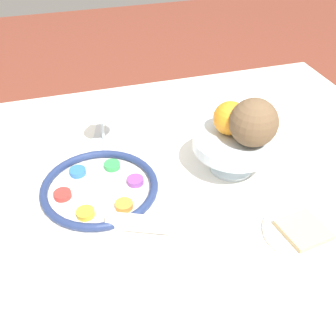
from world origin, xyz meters
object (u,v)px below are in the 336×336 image
(coconut, at_px, (254,123))
(seder_plate, at_px, (100,188))
(bread_plate, at_px, (303,232))
(orange_fruit, at_px, (230,118))
(napkin_roll, at_px, (139,223))
(wine_glass, at_px, (100,107))
(fruit_stand, at_px, (234,145))

(coconut, bearing_deg, seder_plate, 174.59)
(bread_plate, bearing_deg, seder_plate, 147.19)
(coconut, bearing_deg, orange_fruit, 119.97)
(coconut, height_order, bread_plate, coconut)
(bread_plate, xyz_separation_m, napkin_roll, (-0.34, 0.12, 0.01))
(coconut, bearing_deg, napkin_roll, -160.76)
(orange_fruit, relative_size, coconut, 0.72)
(orange_fruit, bearing_deg, wine_glass, 146.31)
(coconut, height_order, napkin_roll, coconut)
(fruit_stand, xyz_separation_m, orange_fruit, (-0.01, 0.03, 0.06))
(wine_glass, height_order, coconut, coconut)
(wine_glass, bearing_deg, seder_plate, -101.58)
(wine_glass, bearing_deg, napkin_roll, -87.03)
(seder_plate, height_order, napkin_roll, napkin_roll)
(fruit_stand, bearing_deg, orange_fruit, 102.56)
(fruit_stand, height_order, bread_plate, fruit_stand)
(fruit_stand, height_order, napkin_roll, fruit_stand)
(coconut, relative_size, napkin_roll, 0.80)
(seder_plate, relative_size, coconut, 2.45)
(orange_fruit, distance_m, coconut, 0.07)
(coconut, relative_size, bread_plate, 0.68)
(seder_plate, height_order, bread_plate, seder_plate)
(orange_fruit, bearing_deg, bread_plate, -77.43)
(wine_glass, relative_size, napkin_roll, 1.06)
(fruit_stand, bearing_deg, bread_plate, -77.43)
(orange_fruit, relative_size, napkin_roll, 0.58)
(bread_plate, height_order, napkin_roll, napkin_roll)
(coconut, bearing_deg, bread_plate, -82.48)
(seder_plate, xyz_separation_m, wine_glass, (0.05, 0.22, 0.10))
(napkin_roll, bearing_deg, orange_fruit, 30.99)
(wine_glass, xyz_separation_m, orange_fruit, (0.30, -0.20, 0.03))
(wine_glass, xyz_separation_m, napkin_roll, (0.02, -0.36, -0.09))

